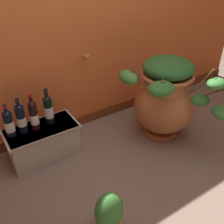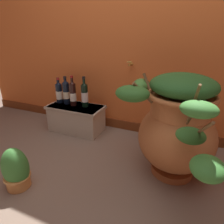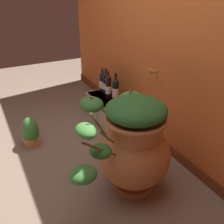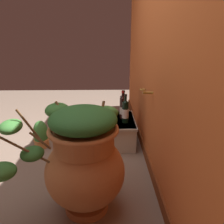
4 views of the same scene
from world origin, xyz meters
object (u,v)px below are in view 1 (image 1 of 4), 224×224
at_px(wine_bottle_right, 9,123).
at_px(wine_bottle_back, 34,115).
at_px(wine_bottle_left, 48,109).
at_px(potted_shrub, 109,213).
at_px(wine_bottle_middle, 21,118).
at_px(terracotta_urn, 165,98).

distance_m(wine_bottle_right, wine_bottle_back, 0.21).
height_order(wine_bottle_left, potted_shrub, wine_bottle_left).
distance_m(wine_bottle_middle, wine_bottle_back, 0.11).
bearing_deg(potted_shrub, terracotta_urn, 30.67).
xyz_separation_m(wine_bottle_left, wine_bottle_right, (-0.35, -0.00, -0.01)).
xyz_separation_m(wine_bottle_right, potted_shrub, (0.35, -1.02, -0.29)).
xyz_separation_m(terracotta_urn, wine_bottle_left, (-1.05, 0.40, 0.02)).
bearing_deg(wine_bottle_left, wine_bottle_back, -171.46).
relative_size(wine_bottle_back, potted_shrub, 1.05).
xyz_separation_m(terracotta_urn, wine_bottle_back, (-1.19, 0.38, 0.02)).
bearing_deg(terracotta_urn, wine_bottle_back, 162.48).
bearing_deg(terracotta_urn, wine_bottle_middle, 163.10).
relative_size(wine_bottle_middle, wine_bottle_right, 1.08).
relative_size(terracotta_urn, wine_bottle_right, 2.99).
relative_size(wine_bottle_middle, potted_shrub, 0.99).
relative_size(terracotta_urn, wine_bottle_left, 2.64).
relative_size(wine_bottle_left, wine_bottle_back, 0.99).
bearing_deg(terracotta_urn, potted_shrub, -149.33).
relative_size(terracotta_urn, wine_bottle_back, 2.61).
xyz_separation_m(wine_bottle_left, potted_shrub, (-0.00, -1.02, -0.31)).
height_order(terracotta_urn, potted_shrub, terracotta_urn).
relative_size(terracotta_urn, wine_bottle_middle, 2.77).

